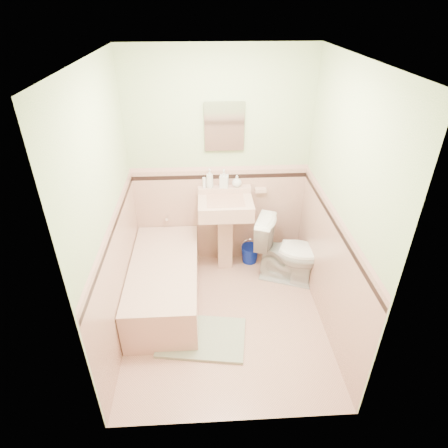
{
  "coord_description": "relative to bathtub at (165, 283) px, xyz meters",
  "views": [
    {
      "loc": [
        -0.18,
        -2.83,
        2.88
      ],
      "look_at": [
        0.0,
        0.25,
        1.0
      ],
      "focal_mm": 30.26,
      "sensor_mm": 36.0,
      "label": 1
    }
  ],
  "objects": [
    {
      "name": "floor",
      "position": [
        0.63,
        -0.33,
        -0.23
      ],
      "size": [
        2.2,
        2.2,
        0.0
      ],
      "primitive_type": "plane",
      "color": "#D39F8A",
      "rests_on": "ground"
    },
    {
      "name": "ceiling",
      "position": [
        0.63,
        -0.33,
        2.27
      ],
      "size": [
        2.2,
        2.2,
        0.0
      ],
      "primitive_type": "plane",
      "rotation": [
        3.14,
        0.0,
        0.0
      ],
      "color": "white",
      "rests_on": "ground"
    },
    {
      "name": "wall_back",
      "position": [
        0.63,
        0.77,
        1.02
      ],
      "size": [
        2.5,
        0.0,
        2.5
      ],
      "primitive_type": "plane",
      "rotation": [
        1.57,
        0.0,
        0.0
      ],
      "color": "#EEE2C2",
      "rests_on": "ground"
    },
    {
      "name": "wall_front",
      "position": [
        0.63,
        -1.43,
        1.02
      ],
      "size": [
        2.5,
        0.0,
        2.5
      ],
      "primitive_type": "plane",
      "rotation": [
        -1.57,
        0.0,
        0.0
      ],
      "color": "#EEE2C2",
      "rests_on": "ground"
    },
    {
      "name": "wall_left",
      "position": [
        -0.37,
        -0.33,
        1.02
      ],
      "size": [
        0.0,
        2.5,
        2.5
      ],
      "primitive_type": "plane",
      "rotation": [
        1.57,
        0.0,
        1.57
      ],
      "color": "#EEE2C2",
      "rests_on": "ground"
    },
    {
      "name": "wall_right",
      "position": [
        1.63,
        -0.33,
        1.02
      ],
      "size": [
        0.0,
        2.5,
        2.5
      ],
      "primitive_type": "plane",
      "rotation": [
        1.57,
        0.0,
        -1.57
      ],
      "color": "#EEE2C2",
      "rests_on": "ground"
    },
    {
      "name": "wainscot_back",
      "position": [
        0.63,
        0.76,
        0.38
      ],
      "size": [
        2.0,
        0.0,
        2.0
      ],
      "primitive_type": "plane",
      "rotation": [
        1.57,
        0.0,
        0.0
      ],
      "color": "#D6A48F",
      "rests_on": "ground"
    },
    {
      "name": "wainscot_front",
      "position": [
        0.63,
        -1.42,
        0.38
      ],
      "size": [
        2.0,
        0.0,
        2.0
      ],
      "primitive_type": "plane",
      "rotation": [
        -1.57,
        0.0,
        0.0
      ],
      "color": "#D6A48F",
      "rests_on": "ground"
    },
    {
      "name": "wainscot_left",
      "position": [
        -0.36,
        -0.33,
        0.38
      ],
      "size": [
        0.0,
        2.2,
        2.2
      ],
      "primitive_type": "plane",
      "rotation": [
        1.57,
        0.0,
        1.57
      ],
      "color": "#D6A48F",
      "rests_on": "ground"
    },
    {
      "name": "wainscot_right",
      "position": [
        1.62,
        -0.33,
        0.38
      ],
      "size": [
        0.0,
        2.2,
        2.2
      ],
      "primitive_type": "plane",
      "rotation": [
        1.57,
        0.0,
        -1.57
      ],
      "color": "#D6A48F",
      "rests_on": "ground"
    },
    {
      "name": "accent_back",
      "position": [
        0.63,
        0.75,
        0.9
      ],
      "size": [
        2.0,
        0.0,
        2.0
      ],
      "primitive_type": "plane",
      "rotation": [
        1.57,
        0.0,
        0.0
      ],
      "color": "black",
      "rests_on": "ground"
    },
    {
      "name": "accent_front",
      "position": [
        0.63,
        -1.41,
        0.9
      ],
      "size": [
        2.0,
        0.0,
        2.0
      ],
      "primitive_type": "plane",
      "rotation": [
        -1.57,
        0.0,
        0.0
      ],
      "color": "black",
      "rests_on": "ground"
    },
    {
      "name": "accent_left",
      "position": [
        -0.35,
        -0.33,
        0.89
      ],
      "size": [
        0.0,
        2.2,
        2.2
      ],
      "primitive_type": "plane",
      "rotation": [
        1.57,
        0.0,
        1.57
      ],
      "color": "black",
      "rests_on": "ground"
    },
    {
      "name": "accent_right",
      "position": [
        1.61,
        -0.33,
        0.89
      ],
      "size": [
        0.0,
        2.2,
        2.2
      ],
      "primitive_type": "plane",
      "rotation": [
        1.57,
        0.0,
        -1.57
      ],
      "color": "black",
      "rests_on": "ground"
    },
    {
      "name": "cap_back",
      "position": [
        0.63,
        0.75,
        0.99
      ],
      "size": [
        2.0,
        0.0,
        2.0
      ],
      "primitive_type": "plane",
      "rotation": [
        1.57,
        0.0,
        0.0
      ],
      "color": "#D3A092",
      "rests_on": "ground"
    },
    {
      "name": "cap_front",
      "position": [
        0.63,
        -1.41,
        0.99
      ],
      "size": [
        2.0,
        0.0,
        2.0
      ],
      "primitive_type": "plane",
      "rotation": [
        -1.57,
        0.0,
        0.0
      ],
      "color": "#D3A092",
      "rests_on": "ground"
    },
    {
      "name": "cap_left",
      "position": [
        -0.35,
        -0.33,
        1.0
      ],
      "size": [
        0.0,
        2.2,
        2.2
      ],
      "primitive_type": "plane",
      "rotation": [
        1.57,
        0.0,
        1.57
      ],
      "color": "#D3A092",
      "rests_on": "ground"
    },
    {
      "name": "cap_right",
      "position": [
        1.61,
        -0.33,
        1.0
      ],
      "size": [
        0.0,
        2.2,
        2.2
      ],
      "primitive_type": "plane",
      "rotation": [
        1.57,
        0.0,
        -1.57
      ],
      "color": "#D3A092",
      "rests_on": "ground"
    },
    {
      "name": "bathtub",
      "position": [
        0.0,
        0.0,
        0.0
      ],
      "size": [
        0.7,
        1.5,
        0.45
      ],
      "primitive_type": "cube",
      "color": "#CEA18F",
      "rests_on": "floor"
    },
    {
      "name": "tub_faucet",
      "position": [
        0.0,
        0.72,
        0.41
      ],
      "size": [
        0.04,
        0.12,
        0.04
      ],
      "primitive_type": "cylinder",
      "rotation": [
        1.57,
        0.0,
        0.0
      ],
      "color": "silver",
      "rests_on": "wall_back"
    },
    {
      "name": "sink",
      "position": [
        0.68,
        0.53,
        0.25
      ],
      "size": [
        0.6,
        0.5,
        0.95
      ],
      "primitive_type": null,
      "color": "#CEA18F",
      "rests_on": "floor"
    },
    {
      "name": "sink_faucet",
      "position": [
        0.68,
        0.67,
        0.72
      ],
      "size": [
        0.02,
        0.02,
        0.1
      ],
      "primitive_type": "cylinder",
      "color": "silver",
      "rests_on": "sink"
    },
    {
      "name": "medicine_cabinet",
      "position": [
        0.68,
        0.74,
        1.47
      ],
      "size": [
        0.36,
        0.04,
        0.45
      ],
      "primitive_type": "cube",
      "color": "white",
      "rests_on": "wall_back"
    },
    {
      "name": "soap_dish",
      "position": [
        1.1,
        0.73,
        0.72
      ],
      "size": [
        0.13,
        0.08,
        0.04
      ],
      "primitive_type": "cube",
      "color": "#CEA18F",
      "rests_on": "wall_back"
    },
    {
      "name": "soap_bottle_left",
      "position": [
        0.52,
        0.71,
        0.9
      ],
      "size": [
        0.1,
        0.1,
        0.22
      ],
      "primitive_type": "imported",
      "rotation": [
        0.0,
        0.0,
        0.22
      ],
      "color": "#B2B2B2",
      "rests_on": "sink"
    },
    {
      "name": "soap_bottle_mid",
      "position": [
        0.68,
        0.71,
        0.89
      ],
      "size": [
        0.11,
        0.11,
        0.21
      ],
      "primitive_type": "imported",
      "rotation": [
        0.0,
        0.0,
        -0.17
      ],
      "color": "#B2B2B2",
      "rests_on": "sink"
    },
    {
      "name": "soap_bottle_right",
      "position": [
        0.82,
        0.71,
        0.86
      ],
      "size": [
        0.14,
        0.14,
        0.14
      ],
      "primitive_type": "imported",
      "rotation": [
        0.0,
        0.0,
        0.34
      ],
      "color": "#B2B2B2",
      "rests_on": "sink"
    },
    {
      "name": "tube",
      "position": [
        0.45,
        0.71,
        0.85
      ],
      "size": [
        0.04,
        0.04,
        0.12
      ],
      "primitive_type": "cylinder",
      "rotation": [
        0.0,
        0.0,
        0.07
      ],
      "color": "white",
      "rests_on": "sink"
    },
    {
      "name": "toilet",
      "position": [
        1.39,
        0.29,
        0.16
      ],
      "size": [
        0.86,
        0.67,
        0.78
      ],
      "primitive_type": "imported",
      "rotation": [
        0.0,
        0.0,
        1.21
      ],
      "color": "white",
      "rests_on": "floor"
    },
    {
      "name": "bucket",
      "position": [
        0.99,
        0.65,
        -0.12
      ],
      "size": [
        0.23,
        0.23,
        0.22
      ],
      "primitive_type": null,
      "rotation": [
        0.0,
        0.0,
        -0.03
      ],
      "color": "#081B92",
      "rests_on": "floor"
    },
    {
      "name": "bath_mat",
      "position": [
        0.39,
        -0.58,
        -0.21
      ],
      "size": [
        0.9,
        0.67,
        0.03
      ],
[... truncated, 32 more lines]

